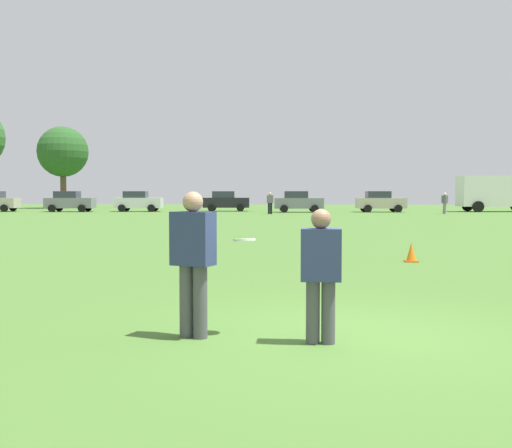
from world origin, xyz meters
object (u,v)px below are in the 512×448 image
object	(u,v)px
player_defender	(321,269)
parked_car_far_right	(380,201)
parked_car_near_right	(298,202)
bystander_sideline_watcher	(445,202)
traffic_cone	(411,253)
frisbee	(244,240)
parked_car_center	(138,201)
player_thrower	(193,256)
parked_car_mid_left	(70,201)
parked_car_mid_right	(226,201)
bystander_far_jogger	(270,202)
box_truck	(505,192)

from	to	relation	value
player_defender	parked_car_far_right	size ratio (longest dim) A/B	0.36
parked_car_near_right	bystander_sideline_watcher	xyz separation A→B (m)	(11.75, -3.11, 0.03)
player_defender	traffic_cone	xyz separation A→B (m)	(2.61, 8.45, -0.62)
frisbee	parked_car_center	world-z (taller)	parked_car_center
player_thrower	parked_car_mid_left	bearing A→B (deg)	111.72
traffic_cone	parked_car_far_right	world-z (taller)	parked_car_far_right
player_thrower	traffic_cone	world-z (taller)	player_thrower
parked_car_mid_right	bystander_sideline_watcher	xyz separation A→B (m)	(18.34, -5.80, 0.03)
traffic_cone	bystander_sideline_watcher	distance (m)	36.48
traffic_cone	parked_car_center	world-z (taller)	parked_car_center
parked_car_mid_right	parked_car_far_right	world-z (taller)	same
player_thrower	player_defender	bearing A→B (deg)	-7.90
player_thrower	parked_car_center	size ratio (longest dim) A/B	0.40
frisbee	parked_car_far_right	distance (m)	48.01
player_defender	parked_car_far_right	xyz separation A→B (m)	(7.30, 47.69, 0.07)
parked_car_mid_left	bystander_sideline_watcher	xyz separation A→B (m)	(32.00, -3.26, 0.03)
parked_car_far_right	bystander_sideline_watcher	xyz separation A→B (m)	(4.59, -3.97, 0.03)
frisbee	parked_car_mid_left	xyz separation A→B (m)	(-19.22, 46.59, -0.22)
parked_car_mid_right	bystander_sideline_watcher	size ratio (longest dim) A/B	2.53
traffic_cone	bystander_far_jogger	distance (m)	34.05
parked_car_mid_right	traffic_cone	bearing A→B (deg)	-77.56
bystander_sideline_watcher	bystander_far_jogger	size ratio (longest dim) A/B	0.99
frisbee	box_truck	size ratio (longest dim) A/B	0.03
traffic_cone	parked_car_mid_right	distance (m)	42.07
player_defender	frisbee	bearing A→B (deg)	156.42
parked_car_center	bystander_far_jogger	xyz separation A→B (m)	(12.07, -5.76, 0.05)
player_thrower	frisbee	bearing A→B (deg)	17.37
parked_car_center	parked_car_mid_left	bearing A→B (deg)	-171.00
frisbee	parked_car_far_right	world-z (taller)	parked_car_far_right
traffic_cone	parked_car_near_right	xyz separation A→B (m)	(-2.47, 38.38, 0.69)
parked_car_near_right	player_defender	bearing A→B (deg)	-90.16
traffic_cone	parked_car_center	bearing A→B (deg)	113.06
player_thrower	parked_car_mid_right	bearing A→B (deg)	95.75
parked_car_mid_right	parked_car_near_right	size ratio (longest dim) A/B	1.00
player_defender	parked_car_mid_left	xyz separation A→B (m)	(-20.11, 46.98, 0.07)
parked_car_mid_left	parked_car_far_right	xyz separation A→B (m)	(27.41, 0.71, 0.00)
frisbee	bystander_sideline_watcher	size ratio (longest dim) A/B	0.16
parked_car_far_right	bystander_far_jogger	size ratio (longest dim) A/B	2.50
parked_car_near_right	bystander_far_jogger	bearing A→B (deg)	-115.77
player_thrower	parked_car_far_right	size ratio (longest dim) A/B	0.40
parked_car_mid_right	bystander_far_jogger	size ratio (longest dim) A/B	2.50
player_defender	player_thrower	bearing A→B (deg)	172.10
parked_car_far_right	parked_car_center	bearing A→B (deg)	179.39
player_defender	parked_car_far_right	distance (m)	48.25
box_truck	bystander_far_jogger	xyz separation A→B (m)	(-20.63, -7.24, -0.78)
parked_car_mid_left	parked_car_far_right	distance (m)	27.42
parked_car_mid_right	box_truck	xyz separation A→B (m)	(24.96, -0.12, 0.83)
bystander_far_jogger	box_truck	bearing A→B (deg)	19.34
bystander_sideline_watcher	frisbee	bearing A→B (deg)	-106.43
parked_car_center	bystander_far_jogger	world-z (taller)	parked_car_center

